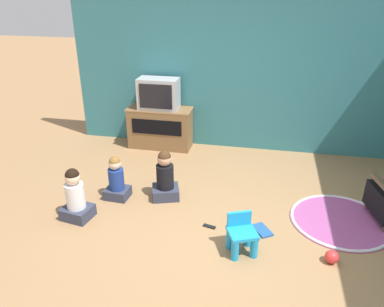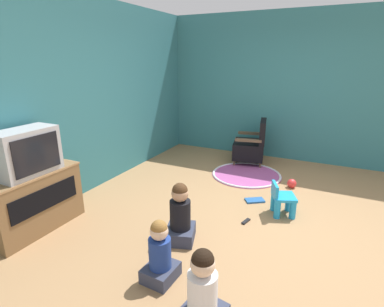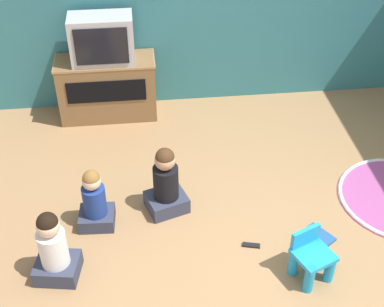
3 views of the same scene
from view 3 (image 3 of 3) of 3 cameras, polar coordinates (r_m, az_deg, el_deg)
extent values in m
plane|color=#9E754C|center=(4.64, 9.91, -10.35)|extent=(30.00, 30.00, 0.00)
cube|color=brown|center=(6.07, -9.01, 6.92)|extent=(1.06, 0.43, 0.70)
cube|color=#A97C50|center=(5.91, -9.32, 9.73)|extent=(1.08, 0.44, 0.02)
cube|color=black|center=(5.84, -9.12, 6.54)|extent=(0.85, 0.01, 0.25)
cube|color=#B7B7BC|center=(5.77, -9.60, 11.96)|extent=(0.66, 0.34, 0.51)
cube|color=black|center=(5.61, -9.64, 11.18)|extent=(0.54, 0.02, 0.40)
cylinder|color=#1E99DB|center=(4.32, 12.39, -12.89)|extent=(0.08, 0.08, 0.26)
cylinder|color=#1E99DB|center=(4.43, 14.49, -11.76)|extent=(0.08, 0.08, 0.26)
cylinder|color=#1E99DB|center=(4.41, 10.79, -11.27)|extent=(0.08, 0.08, 0.26)
cylinder|color=#1E99DB|center=(4.51, 12.88, -10.20)|extent=(0.08, 0.08, 0.26)
cube|color=#1E99DB|center=(4.33, 12.85, -10.53)|extent=(0.37, 0.36, 0.04)
cube|color=#1E99DB|center=(4.32, 12.00, -8.64)|extent=(0.25, 0.13, 0.16)
cube|color=#33384C|center=(4.50, -14.12, -11.76)|extent=(0.38, 0.35, 0.15)
cylinder|color=silver|center=(4.33, -14.59, -9.75)|extent=(0.22, 0.22, 0.32)
sphere|color=beige|center=(4.16, -15.11, -7.46)|extent=(0.18, 0.18, 0.18)
sphere|color=black|center=(4.14, -15.18, -7.15)|extent=(0.17, 0.17, 0.17)
cube|color=#33384C|center=(4.84, -10.08, -6.78)|extent=(0.32, 0.28, 0.13)
cylinder|color=navy|center=(4.70, -10.36, -4.95)|extent=(0.20, 0.20, 0.29)
sphere|color=beige|center=(4.55, -10.67, -2.91)|extent=(0.16, 0.16, 0.16)
sphere|color=olive|center=(4.53, -10.71, -2.64)|extent=(0.15, 0.15, 0.15)
cube|color=#33384C|center=(4.91, -2.72, -5.18)|extent=(0.42, 0.40, 0.15)
cylinder|color=black|center=(4.75, -2.81, -3.08)|extent=(0.23, 0.23, 0.32)
sphere|color=tan|center=(4.59, -2.90, -0.73)|extent=(0.18, 0.18, 0.18)
sphere|color=#472D19|center=(4.57, -2.91, -0.41)|extent=(0.17, 0.17, 0.17)
cube|color=#235699|center=(4.82, 13.41, -8.47)|extent=(0.27, 0.30, 0.02)
cube|color=black|center=(4.65, 6.33, -9.70)|extent=(0.16, 0.08, 0.02)
camera|label=1|loc=(1.69, 83.30, -31.06)|focal=35.00mm
camera|label=2|loc=(3.57, -46.77, 0.16)|focal=28.00mm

